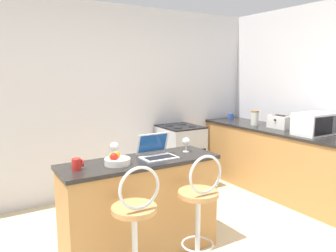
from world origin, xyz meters
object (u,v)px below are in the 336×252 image
wine_glass_tall (186,142)px  wine_glass_short (114,147)px  mug_red (77,164)px  fruit_bowl (117,160)px  toaster (280,122)px  mug_blue (231,116)px  bar_stool_far (199,217)px  laptop (156,151)px  mug_white (302,125)px  stove_range (180,157)px  storage_jar (255,118)px  bar_stool_near (136,235)px  microwave (314,124)px

wine_glass_tall → wine_glass_short: (-0.71, 0.10, 0.02)m
mug_red → fruit_bowl: bearing=-3.6°
toaster → mug_blue: 1.06m
mug_red → fruit_bowl: 0.33m
bar_stool_far → mug_blue: (2.17, 2.03, 0.46)m
bar_stool_far → laptop: (-0.12, 0.51, 0.48)m
mug_blue → mug_white: size_ratio=0.96×
stove_range → mug_blue: size_ratio=9.58×
fruit_bowl → mug_blue: bearing=30.0°
storage_jar → mug_white: storage_jar is taller
bar_stool_far → toaster: toaster is taller
mug_red → mug_blue: bearing=26.9°
stove_range → wine_glass_short: (-1.53, -1.22, 0.57)m
bar_stool_near → bar_stool_far: (0.59, 0.00, 0.00)m
bar_stool_near → microwave: 2.77m
mug_blue → wine_glass_tall: bearing=-142.4°
wine_glass_tall → mug_white: bearing=6.4°
wine_glass_tall → wine_glass_short: bearing=172.0°
toaster → wine_glass_tall: size_ratio=2.18×
laptop → wine_glass_tall: laptop is taller
bar_stool_far → stove_range: (1.04, 1.85, -0.04)m
bar_stool_near → bar_stool_far: size_ratio=1.00×
stove_range → storage_jar: storage_jar is taller
fruit_bowl → mug_red: bearing=176.4°
wine_glass_tall → bar_stool_near: bearing=-147.0°
laptop → mug_white: laptop is taller
bar_stool_far → wine_glass_tall: size_ratio=7.36×
mug_white → mug_blue: bearing=97.0°
bar_stool_near → microwave: bearing=8.9°
storage_jar → fruit_bowl: 2.70m
fruit_bowl → mug_white: bearing=6.0°
laptop → bar_stool_far: bearing=-76.7°
microwave → mug_blue: 1.61m
stove_range → mug_blue: 1.25m
bar_stool_far → laptop: laptop is taller
bar_stool_far → mug_red: bearing=150.9°
bar_stool_far → mug_blue: size_ratio=10.83×
laptop → wine_glass_short: 0.39m
microwave → mug_red: microwave is taller
microwave → wine_glass_tall: microwave is taller
bar_stool_near → laptop: laptop is taller
laptop → mug_red: 0.75m
microwave → wine_glass_short: size_ratio=3.02×
bar_stool_far → mug_red: (-0.87, 0.48, 0.47)m
bar_stool_far → toaster: 2.38m
bar_stool_near → mug_red: 0.73m
microwave → mug_white: bearing=55.2°
laptop → storage_jar: bearing=21.3°
wine_glass_short → mug_red: bearing=-159.4°
laptop → wine_glass_tall: 0.35m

